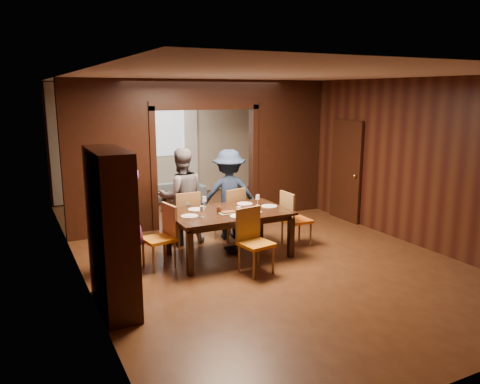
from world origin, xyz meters
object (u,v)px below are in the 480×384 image
person_purple (130,221)px  dining_table (229,234)px  sofa (170,191)px  hutch (111,231)px  chair_left (158,237)px  chair_right (297,218)px  chair_far_r (229,214)px  chair_near (256,242)px  chair_far_l (185,217)px  coffee_table (180,201)px  person_navy (229,194)px  person_grey (181,196)px

person_purple → dining_table: bearing=88.8°
sofa → hutch: hutch is taller
person_purple → sofa: bearing=155.9°
chair_left → chair_right: (2.48, -0.05, 0.00)m
chair_far_r → chair_near: size_ratio=1.00×
dining_table → chair_far_l: size_ratio=1.97×
chair_far_l → chair_near: (0.47, -1.77, 0.00)m
dining_table → chair_right: chair_right is taller
coffee_table → hutch: size_ratio=0.40×
person_navy → coffee_table: (-0.11, 2.45, -0.62)m
person_purple → dining_table: (1.59, -0.07, -0.40)m
dining_table → chair_far_l: (-0.43, 0.91, 0.10)m
coffee_table → hutch: 5.10m
chair_right → chair_left: bearing=89.6°
person_grey → coffee_table: size_ratio=2.13×
chair_right → chair_far_r: (-0.92, 0.84, 0.00)m
coffee_table → chair_left: (-1.51, -3.34, 0.28)m
person_grey → dining_table: (0.45, -1.00, -0.47)m
person_navy → chair_far_r: size_ratio=1.69×
chair_far_r → chair_near: bearing=62.7°
chair_left → chair_far_l: (0.76, 0.89, 0.00)m
hutch → chair_far_l: bearing=50.0°
person_navy → dining_table: (-0.44, -0.91, -0.44)m
chair_near → chair_far_r: bearing=69.1°
hutch → chair_far_r: bearing=37.2°
sofa → chair_near: size_ratio=1.76×
person_grey → chair_near: size_ratio=1.76×
chair_left → chair_near: same height
coffee_table → chair_far_l: size_ratio=0.82×
dining_table → sofa: bearing=84.5°
person_purple → chair_far_l: size_ratio=1.61×
person_grey → chair_left: size_ratio=1.76×
chair_near → person_purple: bearing=141.1°
chair_left → hutch: 1.50m
dining_table → chair_left: chair_left is taller
person_navy → chair_right: size_ratio=1.69×
coffee_table → chair_right: chair_right is taller
person_navy → coffee_table: 2.53m
chair_left → chair_right: bearing=79.3°
sofa → chair_left: chair_left is taller
person_grey → hutch: (-1.63, -2.06, 0.15)m
person_purple → sofa: (2.01, 4.22, -0.53)m
chair_right → chair_near: size_ratio=1.00×
dining_table → coffee_table: 3.38m
chair_far_r → chair_right: bearing=121.9°
coffee_table → chair_right: size_ratio=0.82×
person_purple → chair_right: 2.91m
coffee_table → chair_far_l: chair_far_l is taller
person_grey → chair_right: (1.75, -1.03, -0.37)m
person_purple → chair_left: (0.41, -0.05, -0.30)m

